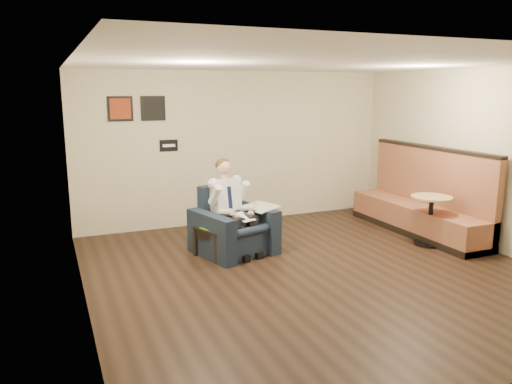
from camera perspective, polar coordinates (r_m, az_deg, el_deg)
name	(u,v)px	position (r m, az deg, el deg)	size (l,w,h in m)	color
ground	(316,271)	(7.02, 6.84, -9.00)	(6.00, 6.00, 0.00)	black
wall_back	(237,148)	(9.35, -2.14, 5.07)	(6.00, 0.02, 2.80)	beige
wall_front	(511,228)	(4.39, 27.14, -3.65)	(6.00, 0.02, 2.80)	beige
wall_left	(79,188)	(5.79, -19.56, 0.39)	(0.02, 6.00, 2.80)	beige
wall_right	(486,159)	(8.55, 24.84, 3.41)	(0.02, 6.00, 2.80)	beige
ceiling	(321,62)	(6.58, 7.43, 14.48)	(6.00, 6.00, 0.02)	white
seating_sign	(169,145)	(8.95, -9.94, 5.26)	(0.32, 0.02, 0.20)	black
art_print_left	(120,109)	(8.76, -15.26, 9.17)	(0.42, 0.03, 0.42)	maroon
art_print_right	(153,108)	(8.85, -11.69, 9.35)	(0.42, 0.03, 0.42)	black
armchair	(234,221)	(7.60, -2.55, -3.35)	(1.03, 1.03, 1.00)	black
seated_man	(239,211)	(7.45, -1.96, -2.18)	(0.65, 0.98, 1.37)	silver
lap_papers	(243,217)	(7.39, -1.45, -2.87)	(0.23, 0.33, 0.01)	white
newspaper	(260,207)	(7.72, 0.42, -1.71)	(0.44, 0.54, 0.01)	silver
side_table	(219,241)	(7.54, -4.23, -5.64)	(0.56, 0.56, 0.46)	black
green_folder	(218,227)	(7.44, -4.34, -3.98)	(0.46, 0.33, 0.01)	green
coffee_mug	(223,220)	(7.67, -3.78, -3.17)	(0.08, 0.08, 0.10)	white
smartphone	(215,223)	(7.63, -4.74, -3.61)	(0.14, 0.07, 0.01)	black
banquette	(419,191)	(9.07, 18.09, 0.09)	(0.69, 2.90, 1.48)	brown
cafe_table	(430,221)	(8.50, 19.28, -3.10)	(0.64, 0.64, 0.80)	tan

